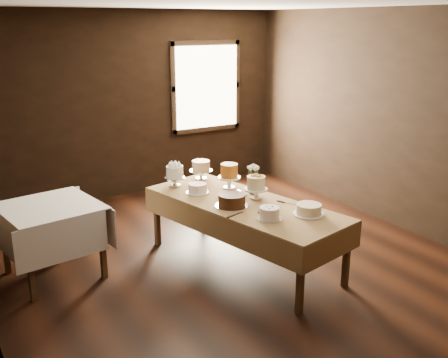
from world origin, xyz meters
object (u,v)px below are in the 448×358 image
at_px(cake_caramel, 229,177).
at_px(cake_swirl, 269,214).
at_px(cake_speckled, 201,171).
at_px(cake_lattice, 197,189).
at_px(side_table, 50,214).
at_px(display_table, 244,207).
at_px(cake_chocolate, 232,201).
at_px(cake_meringue, 175,177).
at_px(cake_flowers, 256,189).
at_px(cake_server_e, 238,214).
at_px(cake_cream, 309,210).
at_px(cake_server_d, 241,192).
at_px(cake_server_a, 266,208).
at_px(flower_vase, 253,188).
at_px(cake_server_b, 291,204).

height_order(cake_caramel, cake_swirl, cake_caramel).
relative_size(cake_speckled, cake_lattice, 1.07).
bearing_deg(side_table, cake_speckled, 6.78).
height_order(display_table, cake_lattice, cake_lattice).
height_order(cake_chocolate, cake_swirl, cake_chocolate).
height_order(cake_meringue, cake_speckled, cake_meringue).
bearing_deg(cake_caramel, cake_flowers, -82.93).
bearing_deg(cake_server_e, cake_chocolate, 57.94).
bearing_deg(cake_cream, cake_server_e, 147.75).
distance_m(cake_chocolate, cake_cream, 0.82).
xyz_separation_m(cake_chocolate, cake_cream, (0.55, -0.61, -0.01)).
distance_m(display_table, cake_cream, 0.75).
height_order(cake_meringue, cake_lattice, cake_meringue).
bearing_deg(cake_server_d, cake_chocolate, 146.38).
height_order(cake_server_a, flower_vase, flower_vase).
bearing_deg(cake_caramel, cake_speckled, 102.30).
xyz_separation_m(cake_server_a, flower_vase, (0.17, 0.49, 0.06)).
bearing_deg(cake_server_d, cake_meringue, 52.55).
distance_m(cake_speckled, cake_cream, 1.70).
distance_m(cake_meringue, cake_speckled, 0.41).
bearing_deg(cake_flowers, cake_caramel, 97.07).
distance_m(display_table, cake_speckled, 1.03).
bearing_deg(cake_server_e, cake_speckled, 61.55).
relative_size(cake_caramel, cake_flowers, 1.15).
distance_m(cake_chocolate, cake_flowers, 0.38).
relative_size(side_table, cake_swirl, 4.27).
relative_size(cake_server_b, cake_server_d, 1.00).
bearing_deg(cake_meringue, cake_server_a, -68.49).
xyz_separation_m(cake_speckled, cake_server_d, (0.15, -0.68, -0.11)).
bearing_deg(flower_vase, cake_flowers, -113.45).
relative_size(display_table, cake_server_e, 10.43).
bearing_deg(cake_cream, cake_server_b, 82.85).
bearing_deg(cake_server_a, cake_swirl, -147.11).
bearing_deg(cake_speckled, cake_cream, -78.35).
distance_m(display_table, cake_caramel, 0.56).
height_order(cake_server_b, flower_vase, flower_vase).
bearing_deg(cake_chocolate, cake_cream, -48.14).
bearing_deg(cake_lattice, flower_vase, -32.67).
relative_size(cake_server_a, cake_server_d, 1.00).
bearing_deg(display_table, cake_cream, -61.00).
relative_size(cake_cream, cake_server_e, 1.47).
height_order(cake_caramel, cake_cream, cake_caramel).
distance_m(cake_meringue, cake_flowers, 1.05).
xyz_separation_m(cake_swirl, cake_server_e, (-0.18, 0.29, -0.06)).
distance_m(cake_speckled, cake_flowers, 0.99).
bearing_deg(side_table, cake_cream, -32.69).
bearing_deg(cake_meringue, cake_server_e, -83.23).
relative_size(side_table, cake_chocolate, 2.76).
height_order(cake_chocolate, cake_server_a, cake_chocolate).
height_order(cake_lattice, cake_server_b, cake_lattice).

